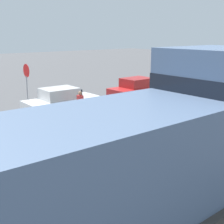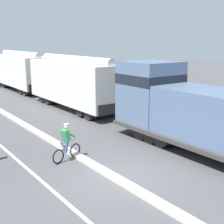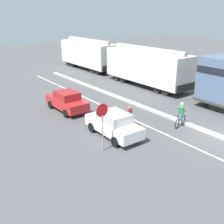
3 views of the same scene
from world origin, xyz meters
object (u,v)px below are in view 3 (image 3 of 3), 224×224
parked_car_red (67,101)px  hopper_car_middle (88,54)px  cyclist (181,115)px  stop_sign (102,118)px  hopper_car_lead (147,67)px  parked_car_white (114,124)px  pedestrian_by_cars (129,117)px

parked_car_red → hopper_car_middle: bearing=51.6°
cyclist → stop_sign: 6.51m
hopper_car_lead → parked_car_white: hopper_car_lead is taller
parked_car_white → parked_car_red: 6.01m
pedestrian_by_cars → hopper_car_middle: bearing=65.1°
cyclist → pedestrian_by_cars: 3.63m
parked_car_white → stop_sign: (-1.72, -1.21, 1.21)m
parked_car_red → stop_sign: size_ratio=1.47×
hopper_car_lead → pedestrian_by_cars: (-8.87, -7.47, -1.23)m
cyclist → hopper_car_middle: bearing=74.7°
cyclist → hopper_car_lead: bearing=58.4°
pedestrian_by_cars → stop_sign: bearing=-156.1°
hopper_car_middle → cyclist: 21.73m
cyclist → pedestrian_by_cars: size_ratio=1.06×
hopper_car_middle → stop_sign: size_ratio=3.68×
hopper_car_lead → parked_car_red: bearing=-170.8°
hopper_car_middle → stop_sign: hopper_car_middle is taller
pedestrian_by_cars → cyclist: bearing=-30.7°
parked_car_red → parked_car_white: bearing=-88.6°
cyclist → pedestrian_by_cars: (-3.13, 1.85, 0.03)m
parked_car_white → stop_sign: stop_sign is taller
hopper_car_lead → parked_car_red: hopper_car_lead is taller
parked_car_white → parked_car_red: bearing=91.4°
parked_car_red → stop_sign: 7.48m
cyclist → pedestrian_by_cars: cyclist is taller
parked_car_white → stop_sign: 2.42m
pedestrian_by_cars → parked_car_white: bearing=-171.1°
parked_car_red → cyclist: 9.01m
hopper_car_middle → parked_car_red: hopper_car_middle is taller
parked_car_red → pedestrian_by_cars: same height
hopper_car_lead → parked_car_red: 10.76m
hopper_car_lead → hopper_car_middle: (0.00, 11.60, 0.00)m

